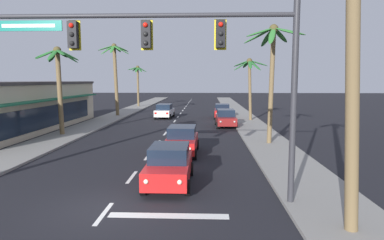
# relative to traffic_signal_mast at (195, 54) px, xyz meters

# --- Properties ---
(ground_plane) EXTENTS (220.00, 220.00, 0.00)m
(ground_plane) POSITION_rel_traffic_signal_mast_xyz_m (-3.04, -0.55, -5.38)
(ground_plane) COLOR black
(sidewalk_right) EXTENTS (3.20, 110.00, 0.14)m
(sidewalk_right) POSITION_rel_traffic_signal_mast_xyz_m (4.76, 19.45, -5.31)
(sidewalk_right) COLOR gray
(sidewalk_right) RESTS_ON ground
(sidewalk_left) EXTENTS (3.20, 110.00, 0.14)m
(sidewalk_left) POSITION_rel_traffic_signal_mast_xyz_m (-10.84, 19.45, -5.31)
(sidewalk_left) COLOR gray
(sidewalk_left) RESTS_ON ground
(lane_markings) EXTENTS (4.28, 89.49, 0.01)m
(lane_markings) POSITION_rel_traffic_signal_mast_xyz_m (-2.59, 19.72, -5.37)
(lane_markings) COLOR silver
(lane_markings) RESTS_ON ground
(traffic_signal_mast) EXTENTS (10.55, 0.41, 7.48)m
(traffic_signal_mast) POSITION_rel_traffic_signal_mast_xyz_m (0.00, 0.00, 0.00)
(traffic_signal_mast) COLOR #2D2D33
(traffic_signal_mast) RESTS_ON ground
(sedan_lead_at_stop_bar) EXTENTS (1.96, 4.45, 1.68)m
(sedan_lead_at_stop_bar) POSITION_rel_traffic_signal_mast_xyz_m (-1.18, 2.34, -4.52)
(sedan_lead_at_stop_bar) COLOR red
(sedan_lead_at_stop_bar) RESTS_ON ground
(sedan_third_in_queue) EXTENTS (2.01, 4.47, 1.68)m
(sedan_third_in_queue) POSITION_rel_traffic_signal_mast_xyz_m (-1.07, 8.45, -4.52)
(sedan_third_in_queue) COLOR red
(sedan_third_in_queue) RESTS_ON ground
(sedan_oncoming_far) EXTENTS (2.11, 4.51, 1.68)m
(sedan_oncoming_far) POSITION_rel_traffic_signal_mast_xyz_m (-4.51, 28.12, -4.52)
(sedan_oncoming_far) COLOR silver
(sedan_oncoming_far) RESTS_ON ground
(sedan_parked_nearest_kerb) EXTENTS (2.01, 4.48, 1.68)m
(sedan_parked_nearest_kerb) POSITION_rel_traffic_signal_mast_xyz_m (2.28, 20.78, -4.52)
(sedan_parked_nearest_kerb) COLOR maroon
(sedan_parked_nearest_kerb) RESTS_ON ground
(sedan_parked_mid_kerb) EXTENTS (2.07, 4.50, 1.68)m
(sedan_parked_mid_kerb) POSITION_rel_traffic_signal_mast_xyz_m (2.31, 28.33, -4.52)
(sedan_parked_mid_kerb) COLOR red
(sedan_parked_mid_kerb) RESTS_ON ground
(palm_left_second) EXTENTS (3.43, 3.52, 7.11)m
(palm_left_second) POSITION_rel_traffic_signal_mast_xyz_m (-11.29, 14.84, -0.31)
(palm_left_second) COLOR brown
(palm_left_second) RESTS_ON ground
(palm_left_third) EXTENTS (3.86, 3.86, 8.91)m
(palm_left_third) POSITION_rel_traffic_signal_mast_xyz_m (-10.75, 29.89, 0.68)
(palm_left_third) COLOR brown
(palm_left_third) RESTS_ON ground
(palm_left_farthest) EXTENTS (3.18, 3.11, 6.88)m
(palm_left_farthest) POSITION_rel_traffic_signal_mast_xyz_m (-10.98, 44.91, -0.37)
(palm_left_farthest) COLOR brown
(palm_left_farthest) RESTS_ON ground
(palm_right_nearest) EXTENTS (3.33, 3.24, 9.58)m
(palm_right_nearest) POSITION_rel_traffic_signal_mast_xyz_m (4.35, -2.29, 1.06)
(palm_right_nearest) COLOR brown
(palm_right_nearest) RESTS_ON ground
(palm_right_second) EXTENTS (4.20, 3.81, 8.20)m
(palm_right_second) POSITION_rel_traffic_signal_mast_xyz_m (4.86, 11.64, 0.67)
(palm_right_second) COLOR brown
(palm_right_second) RESTS_ON ground
(palm_right_third) EXTENTS (3.72, 3.74, 6.84)m
(palm_right_third) POSITION_rel_traffic_signal_mast_xyz_m (5.09, 25.62, -0.31)
(palm_right_third) COLOR brown
(palm_right_third) RESTS_ON ground
(storefront_strip_left) EXTENTS (7.24, 21.95, 4.33)m
(storefront_strip_left) POSITION_rel_traffic_signal_mast_xyz_m (-16.14, 17.37, -3.21)
(storefront_strip_left) COLOR beige
(storefront_strip_left) RESTS_ON ground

